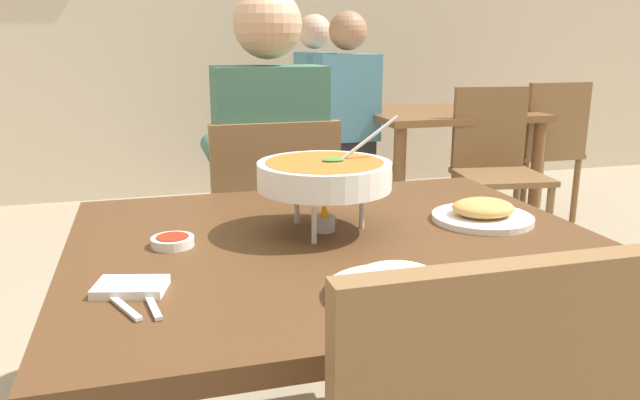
# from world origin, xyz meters

# --- Properties ---
(dining_table_main) EXTENTS (1.15, 0.97, 0.73)m
(dining_table_main) POSITION_xyz_m (0.00, 0.00, 0.62)
(dining_table_main) COLOR #51331C
(dining_table_main) RESTS_ON ground_plane
(chair_diner_main) EXTENTS (0.44, 0.44, 0.90)m
(chair_diner_main) POSITION_xyz_m (-0.00, 0.77, 0.51)
(chair_diner_main) COLOR brown
(chair_diner_main) RESTS_ON ground_plane
(diner_main) EXTENTS (0.40, 0.45, 1.31)m
(diner_main) POSITION_xyz_m (0.00, 0.80, 0.75)
(diner_main) COLOR #2D2D38
(diner_main) RESTS_ON ground_plane
(curry_bowl) EXTENTS (0.33, 0.30, 0.26)m
(curry_bowl) POSITION_xyz_m (-0.01, 0.06, 0.86)
(curry_bowl) COLOR silver
(curry_bowl) RESTS_ON dining_table_main
(rice_plate) EXTENTS (0.24, 0.24, 0.06)m
(rice_plate) POSITION_xyz_m (0.00, -0.32, 0.75)
(rice_plate) COLOR white
(rice_plate) RESTS_ON dining_table_main
(appetizer_plate) EXTENTS (0.24, 0.24, 0.06)m
(appetizer_plate) POSITION_xyz_m (0.37, 0.04, 0.75)
(appetizer_plate) COLOR white
(appetizer_plate) RESTS_ON dining_table_main
(sauce_dish) EXTENTS (0.09, 0.09, 0.02)m
(sauce_dish) POSITION_xyz_m (-0.35, 0.05, 0.74)
(sauce_dish) COLOR white
(sauce_dish) RESTS_ON dining_table_main
(napkin_folded) EXTENTS (0.14, 0.11, 0.02)m
(napkin_folded) POSITION_xyz_m (-0.43, -0.18, 0.74)
(napkin_folded) COLOR white
(napkin_folded) RESTS_ON dining_table_main
(fork_utensil) EXTENTS (0.08, 0.16, 0.01)m
(fork_utensil) POSITION_xyz_m (-0.45, -0.23, 0.73)
(fork_utensil) COLOR silver
(fork_utensil) RESTS_ON dining_table_main
(spoon_utensil) EXTENTS (0.04, 0.17, 0.01)m
(spoon_utensil) POSITION_xyz_m (-0.40, -0.23, 0.73)
(spoon_utensil) COLOR silver
(spoon_utensil) RESTS_ON dining_table_main
(dining_table_far) EXTENTS (1.00, 0.80, 0.73)m
(dining_table_far) POSITION_xyz_m (1.38, 2.21, 0.60)
(dining_table_far) COLOR brown
(dining_table_far) RESTS_ON ground_plane
(chair_bg_left) EXTENTS (0.44, 0.44, 0.90)m
(chair_bg_left) POSITION_xyz_m (0.75, 2.30, 0.51)
(chair_bg_left) COLOR brown
(chair_bg_left) RESTS_ON ground_plane
(chair_bg_middle) EXTENTS (0.47, 0.47, 0.90)m
(chair_bg_middle) POSITION_xyz_m (0.79, 2.79, 0.51)
(chair_bg_middle) COLOR brown
(chair_bg_middle) RESTS_ON ground_plane
(chair_bg_right) EXTENTS (0.49, 0.49, 0.90)m
(chair_bg_right) POSITION_xyz_m (1.44, 1.72, 0.51)
(chair_bg_right) COLOR brown
(chair_bg_right) RESTS_ON ground_plane
(chair_bg_corner) EXTENTS (0.44, 0.44, 0.90)m
(chair_bg_corner) POSITION_xyz_m (2.04, 2.12, 0.51)
(chair_bg_corner) COLOR brown
(chair_bg_corner) RESTS_ON ground_plane
(patron_bg_left) EXTENTS (0.40, 0.45, 1.31)m
(patron_bg_left) POSITION_xyz_m (0.75, 2.27, 0.75)
(patron_bg_left) COLOR #2D2D38
(patron_bg_left) RESTS_ON ground_plane
(patron_bg_middle) EXTENTS (0.45, 0.40, 1.31)m
(patron_bg_middle) POSITION_xyz_m (0.74, 2.77, 0.75)
(patron_bg_middle) COLOR #2D2D38
(patron_bg_middle) RESTS_ON ground_plane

